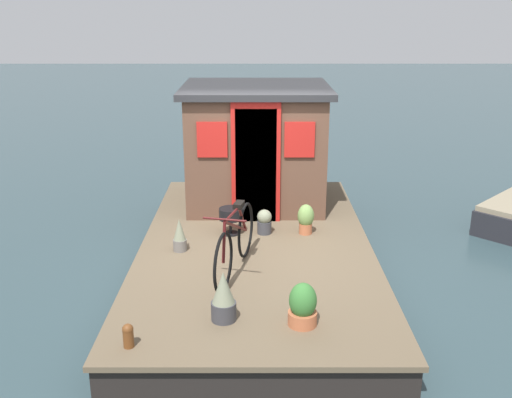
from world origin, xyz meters
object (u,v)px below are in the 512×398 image
potted_plant_mint (306,219)px  houseboat_cabin (256,145)px  bicycle (235,242)px  mooring_bollard (128,335)px  potted_plant_sage (180,236)px  potted_plant_lavender (224,297)px  potted_plant_thyme (303,306)px  potted_plant_ivy (265,222)px  charcoal_grill (231,215)px

potted_plant_mint → houseboat_cabin: bearing=26.0°
bicycle → mooring_bollard: size_ratio=7.05×
potted_plant_sage → mooring_bollard: (-2.31, 0.21, -0.08)m
potted_plant_lavender → potted_plant_thyme: 0.81m
potted_plant_lavender → potted_plant_ivy: bearing=-10.6°
houseboat_cabin → potted_plant_lavender: (-3.87, 0.33, -0.70)m
mooring_bollard → bicycle: bearing=-30.4°
potted_plant_lavender → potted_plant_ivy: (2.43, -0.45, -0.08)m
potted_plant_thyme → potted_plant_lavender: bearing=83.2°
potted_plant_sage → charcoal_grill: potted_plant_sage is taller
potted_plant_sage → potted_plant_mint: potted_plant_sage is taller
mooring_bollard → potted_plant_thyme: bearing=-76.3°
houseboat_cabin → potted_plant_thyme: houseboat_cabin is taller
potted_plant_lavender → potted_plant_ivy: potted_plant_lavender is taller
potted_plant_mint → potted_plant_ivy: bearing=89.4°
potted_plant_ivy → mooring_bollard: potted_plant_ivy is taller
potted_plant_thyme → charcoal_grill: size_ratio=1.19×
bicycle → potted_plant_thyme: bicycle is taller
bicycle → potted_plant_thyme: (-1.23, -0.72, -0.18)m
houseboat_cabin → potted_plant_thyme: bearing=-173.2°
potted_plant_sage → mooring_bollard: potted_plant_sage is taller
houseboat_cabin → potted_plant_sage: 2.42m
bicycle → potted_plant_mint: bicycle is taller
potted_plant_mint → charcoal_grill: 1.07m
potted_plant_lavender → mooring_bollard: bearing=120.0°
potted_plant_lavender → potted_plant_sage: (1.81, 0.67, -0.04)m
charcoal_grill → potted_plant_sage: bearing=132.4°
potted_plant_sage → charcoal_grill: size_ratio=1.16×
potted_plant_ivy → potted_plant_mint: size_ratio=0.81×
charcoal_grill → mooring_bollard: (-2.90, 0.85, -0.15)m
mooring_bollard → potted_plant_sage: bearing=-5.1°
bicycle → potted_plant_sage: (0.67, 0.76, -0.18)m
bicycle → potted_plant_thyme: size_ratio=3.72×
potted_plant_ivy → potted_plant_thyme: (-2.53, -0.35, 0.04)m
potted_plant_ivy → potted_plant_mint: bearing=-90.6°
potted_plant_mint → potted_plant_thyme: potted_plant_thyme is taller
potted_plant_mint → mooring_bollard: potted_plant_mint is taller
potted_plant_mint → mooring_bollard: (-2.93, 1.92, -0.09)m
bicycle → potted_plant_ivy: bearing=-15.9°
charcoal_grill → houseboat_cabin: bearing=-13.6°
potted_plant_ivy → potted_plant_mint: 0.59m
potted_plant_ivy → potted_plant_mint: (-0.01, -0.59, 0.05)m
houseboat_cabin → mooring_bollard: size_ratio=9.49×
potted_plant_mint → potted_plant_thyme: 2.53m
bicycle → charcoal_grill: bearing=5.0°
potted_plant_lavender → potted_plant_mint: potted_plant_lavender is taller
potted_plant_sage → potted_plant_ivy: potted_plant_sage is taller
houseboat_cabin → bicycle: size_ratio=1.35×
houseboat_cabin → potted_plant_ivy: bearing=-175.2°
bicycle → potted_plant_ivy: 1.36m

